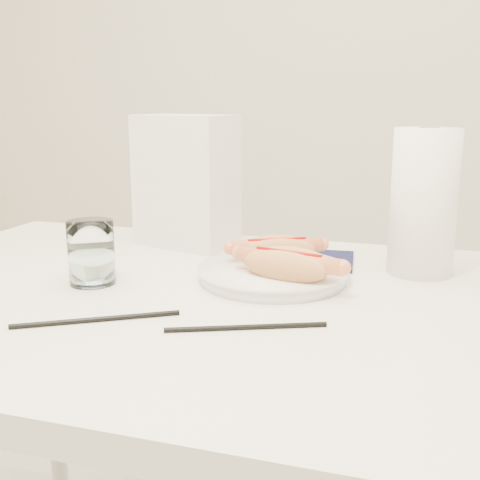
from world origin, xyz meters
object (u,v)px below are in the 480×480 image
(plate, at_px, (273,275))
(napkin_box, at_px, (186,181))
(table, at_px, (207,329))
(water_glass, at_px, (91,252))
(paper_towel_roll, at_px, (424,202))
(hotdog_left, at_px, (277,250))
(hotdog_right, at_px, (288,265))

(plate, relative_size, napkin_box, 0.91)
(table, distance_m, plate, 0.14)
(water_glass, bearing_deg, plate, 19.86)
(paper_towel_roll, bearing_deg, table, -146.05)
(table, bearing_deg, water_glass, -177.29)
(paper_towel_roll, bearing_deg, hotdog_left, -163.00)
(napkin_box, bearing_deg, paper_towel_roll, 6.54)
(plate, xyz_separation_m, hotdog_left, (-0.01, 0.05, 0.03))
(plate, height_order, water_glass, water_glass)
(napkin_box, relative_size, paper_towel_roll, 1.06)
(hotdog_left, bearing_deg, table, -146.07)
(water_glass, xyz_separation_m, paper_towel_roll, (0.51, 0.22, 0.07))
(hotdog_right, relative_size, napkin_box, 0.67)
(water_glass, relative_size, paper_towel_roll, 0.42)
(hotdog_left, height_order, hotdog_right, hotdog_right)
(hotdog_right, height_order, napkin_box, napkin_box)
(hotdog_right, distance_m, paper_towel_roll, 0.27)
(plate, xyz_separation_m, napkin_box, (-0.23, 0.19, 0.12))
(hotdog_left, relative_size, paper_towel_roll, 0.62)
(plate, distance_m, napkin_box, 0.32)
(plate, distance_m, water_glass, 0.30)
(napkin_box, bearing_deg, table, -46.70)
(hotdog_left, distance_m, water_glass, 0.31)
(plate, bearing_deg, table, -132.23)
(water_glass, distance_m, paper_towel_roll, 0.56)
(plate, distance_m, paper_towel_roll, 0.28)
(table, relative_size, water_glass, 11.63)
(table, height_order, paper_towel_roll, paper_towel_roll)
(hotdog_left, bearing_deg, plate, -110.88)
(hotdog_left, distance_m, paper_towel_roll, 0.26)
(table, distance_m, napkin_box, 0.37)
(plate, bearing_deg, water_glass, -160.14)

